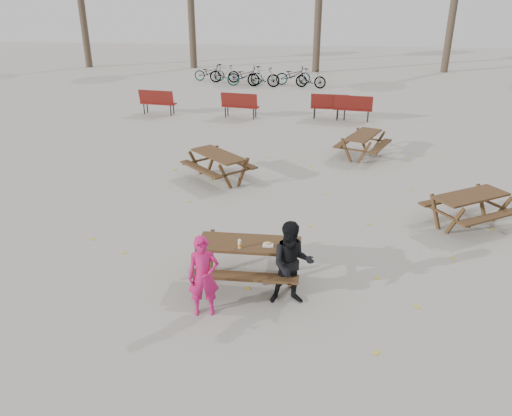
# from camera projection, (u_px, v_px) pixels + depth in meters

# --- Properties ---
(ground) EXTENTS (80.00, 80.00, 0.00)m
(ground) POSITION_uv_depth(u_px,v_px,m) (250.00, 280.00, 9.06)
(ground) COLOR gray
(ground) RESTS_ON ground
(main_picnic_table) EXTENTS (1.80, 1.45, 0.78)m
(main_picnic_table) POSITION_uv_depth(u_px,v_px,m) (249.00, 252.00, 8.82)
(main_picnic_table) COLOR #341D13
(main_picnic_table) RESTS_ON ground
(food_tray) EXTENTS (0.18, 0.11, 0.03)m
(food_tray) POSITION_uv_depth(u_px,v_px,m) (268.00, 245.00, 8.62)
(food_tray) COLOR white
(food_tray) RESTS_ON main_picnic_table
(bread_roll) EXTENTS (0.14, 0.06, 0.05)m
(bread_roll) POSITION_uv_depth(u_px,v_px,m) (268.00, 243.00, 8.60)
(bread_roll) COLOR tan
(bread_roll) RESTS_ON food_tray
(soda_bottle) EXTENTS (0.07, 0.07, 0.17)m
(soda_bottle) POSITION_uv_depth(u_px,v_px,m) (240.00, 244.00, 8.54)
(soda_bottle) COLOR silver
(soda_bottle) RESTS_ON main_picnic_table
(child) EXTENTS (0.56, 0.44, 1.38)m
(child) POSITION_uv_depth(u_px,v_px,m) (203.00, 276.00, 7.89)
(child) COLOR #BD175C
(child) RESTS_ON ground
(adult) EXTENTS (0.79, 0.65, 1.48)m
(adult) POSITION_uv_depth(u_px,v_px,m) (292.00, 264.00, 8.15)
(adult) COLOR black
(adult) RESTS_ON ground
(picnic_table_east) EXTENTS (2.16, 2.06, 0.73)m
(picnic_table_east) POSITION_uv_depth(u_px,v_px,m) (469.00, 210.00, 11.03)
(picnic_table_east) COLOR #341D13
(picnic_table_east) RESTS_ON ground
(picnic_table_north) EXTENTS (2.21, 2.21, 0.75)m
(picnic_table_north) POSITION_uv_depth(u_px,v_px,m) (219.00, 167.00, 13.65)
(picnic_table_north) COLOR #341D13
(picnic_table_north) RESTS_ON ground
(picnic_table_far) EXTENTS (1.90, 2.07, 0.72)m
(picnic_table_far) POSITION_uv_depth(u_px,v_px,m) (363.00, 145.00, 15.55)
(picnic_table_far) COLOR #341D13
(picnic_table_far) RESTS_ON ground
(park_bench_row) EXTENTS (9.59, 0.91, 1.03)m
(park_bench_row) POSITION_uv_depth(u_px,v_px,m) (269.00, 105.00, 20.14)
(park_bench_row) COLOR maroon
(park_bench_row) RESTS_ON ground
(bicycle_row) EXTENTS (7.46, 2.40, 1.06)m
(bicycle_row) POSITION_uv_depth(u_px,v_px,m) (258.00, 75.00, 27.05)
(bicycle_row) COLOR black
(bicycle_row) RESTS_ON ground
(fallen_leaves) EXTENTS (11.00, 11.00, 0.01)m
(fallen_leaves) POSITION_uv_depth(u_px,v_px,m) (286.00, 223.00, 11.27)
(fallen_leaves) COLOR gold
(fallen_leaves) RESTS_ON ground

